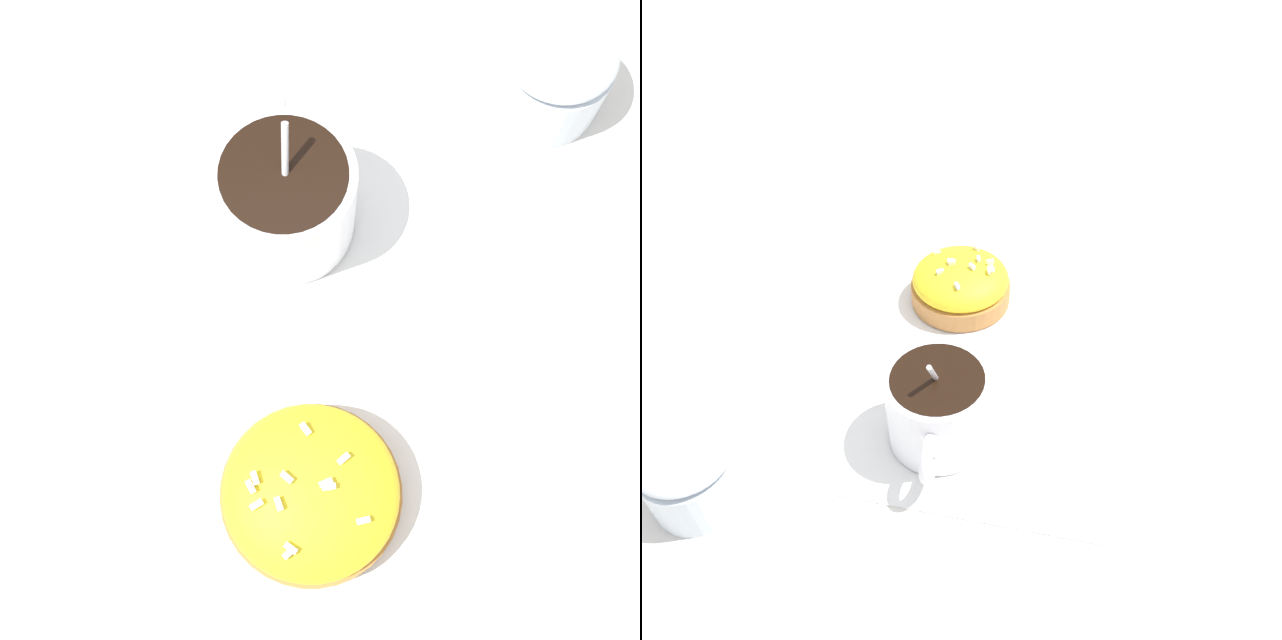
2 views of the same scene
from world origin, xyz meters
TOP-DOWN VIEW (x-y plane):
  - ground_plane at (0.00, 0.00)m, footprint 3.00×3.00m
  - paper_napkin at (0.00, 0.00)m, footprint 0.33×0.32m
  - coffee_cup at (0.08, 0.00)m, footprint 0.11×0.08m
  - frosted_pastry at (-0.08, 0.00)m, footprint 0.10×0.10m
  - sugar_bowl at (0.16, -0.17)m, footprint 0.07×0.07m

SIDE VIEW (x-z plane):
  - ground_plane at x=0.00m, z-range 0.00..0.00m
  - paper_napkin at x=0.00m, z-range 0.00..0.00m
  - frosted_pastry at x=-0.08m, z-range 0.00..0.05m
  - sugar_bowl at x=0.16m, z-range 0.00..0.07m
  - coffee_cup at x=0.08m, z-range -0.01..0.09m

